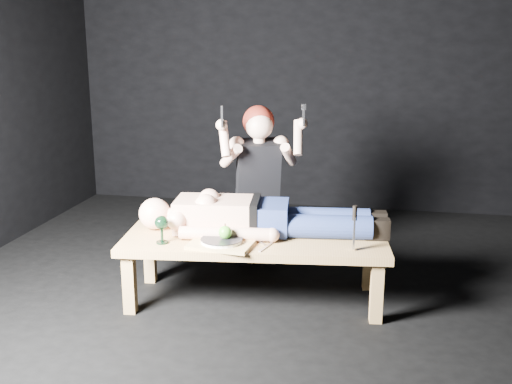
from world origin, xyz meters
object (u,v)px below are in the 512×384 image
carving_knife (354,228)px  serving_tray (222,244)px  table (255,269)px  lying_man (264,213)px  goblet (162,230)px  kneeling_woman (257,185)px

carving_knife → serving_tray: bearing=178.8°
table → lying_man: 0.39m
goblet → carving_knife: 1.23m
lying_man → kneeling_woman: 0.56m
kneeling_woman → lying_man: bearing=-91.8°
table → kneeling_woman: kneeling_woman is taller
goblet → table: bearing=22.1°
kneeling_woman → serving_tray: (-0.06, -0.86, -0.19)m
lying_man → goblet: 0.70m
table → lying_man: size_ratio=0.94×
kneeling_woman → serving_tray: bearing=-112.3°
serving_tray → goblet: 0.40m
table → kneeling_woman: bearing=93.4°
table → lying_man: lying_man is taller
serving_tray → carving_knife: 0.84m
carving_knife → lying_man: bearing=151.5°
kneeling_woman → serving_tray: size_ratio=3.28×
lying_man → kneeling_woman: kneeling_woman is taller
table → carving_knife: bearing=-17.4°
kneeling_woman → carving_knife: 1.10m
goblet → lying_man: bearing=30.1°
lying_man → serving_tray: (-0.22, -0.33, -0.13)m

